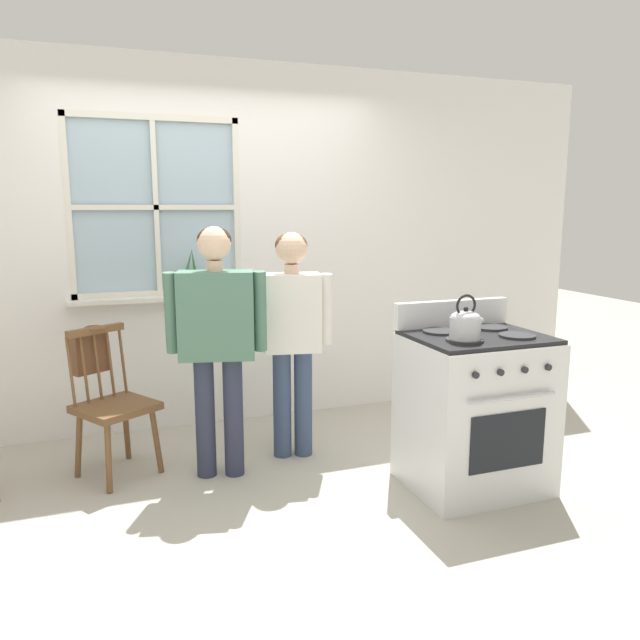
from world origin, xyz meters
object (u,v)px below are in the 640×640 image
at_px(person_elderly_left, 217,328).
at_px(stove, 474,410).
at_px(kettle, 465,324).
at_px(potted_plant, 192,284).
at_px(person_teen_center, 292,324).
at_px(handbag, 89,352).
at_px(chair_by_window, 114,407).

relative_size(person_elderly_left, stove, 1.42).
xyz_separation_m(kettle, potted_plant, (-1.22, 1.71, 0.07)).
distance_m(person_teen_center, kettle, 1.18).
height_order(potted_plant, handbag, potted_plant).
distance_m(stove, potted_plant, 2.20).
height_order(chair_by_window, handbag, same).
xyz_separation_m(chair_by_window, handbag, (-0.12, 0.20, 0.32)).
xyz_separation_m(kettle, handbag, (-1.95, 1.23, -0.27)).
bearing_deg(chair_by_window, potted_plant, 17.35).
bearing_deg(kettle, chair_by_window, 150.68).
xyz_separation_m(potted_plant, handbag, (-0.73, -0.49, -0.34)).
relative_size(stove, potted_plant, 3.08).
bearing_deg(chair_by_window, handbag, 90.00).
height_order(person_teen_center, handbag, person_teen_center).
relative_size(chair_by_window, person_elderly_left, 0.60).
distance_m(person_elderly_left, handbag, 0.87).
xyz_separation_m(chair_by_window, person_elderly_left, (0.61, -0.23, 0.50)).
bearing_deg(handbag, person_teen_center, -12.90).
relative_size(person_elderly_left, potted_plant, 4.37).
bearing_deg(stove, handbag, 152.69).
bearing_deg(potted_plant, person_elderly_left, -89.77).
xyz_separation_m(person_elderly_left, stove, (1.39, -0.66, -0.46)).
height_order(chair_by_window, potted_plant, potted_plant).
height_order(kettle, potted_plant, potted_plant).
relative_size(stove, kettle, 4.39).
distance_m(stove, kettle, 0.59).
relative_size(chair_by_window, potted_plant, 2.63).
bearing_deg(chair_by_window, kettle, -60.63).
height_order(stove, handbag, stove).
bearing_deg(stove, potted_plant, 131.39).
bearing_deg(chair_by_window, stove, -55.40).
bearing_deg(handbag, potted_plant, 33.77).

